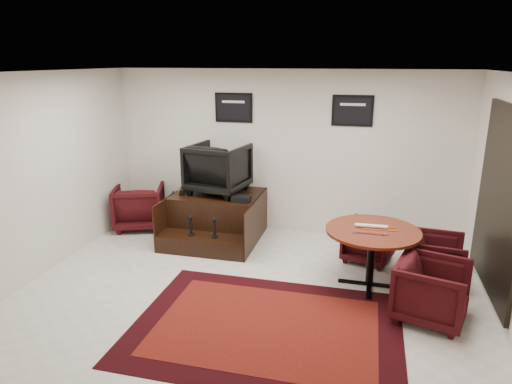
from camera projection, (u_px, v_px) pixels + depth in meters
ground at (247, 296)px, 5.89m from camera, size 6.00×6.00×0.00m
room_shell at (282, 161)px, 5.41m from camera, size 6.02×5.02×2.81m
area_rug at (266, 327)px, 5.21m from camera, size 3.02×2.27×0.01m
shine_podium at (216, 218)px, 7.76m from camera, size 1.48×1.53×0.76m
shine_chair at (218, 166)px, 7.65m from camera, size 1.03×0.98×0.93m
shoes_pair at (186, 191)px, 7.69m from camera, size 0.28×0.31×0.09m
polish_kit at (241, 199)px, 7.25m from camera, size 0.28×0.20×0.10m
umbrella_black at (165, 214)px, 7.80m from camera, size 0.30×0.11×0.80m
umbrella_hooked at (168, 211)px, 7.90m from camera, size 0.31×0.11×0.82m
armchair_side at (139, 204)px, 8.21m from camera, size 1.06×1.03×0.86m
meeting_table at (372, 236)px, 5.99m from camera, size 1.23×1.23×0.80m
table_chair_back at (369, 239)px, 6.86m from camera, size 0.82×0.79×0.69m
table_chair_window at (437, 257)px, 6.20m from camera, size 0.73×0.77×0.73m
table_chair_corner at (432, 288)px, 5.28m from camera, size 0.91×0.94×0.80m
paper_roll at (371, 226)px, 6.02m from camera, size 0.42×0.06×0.05m
table_clutter at (378, 230)px, 5.93m from camera, size 0.57×0.35×0.01m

